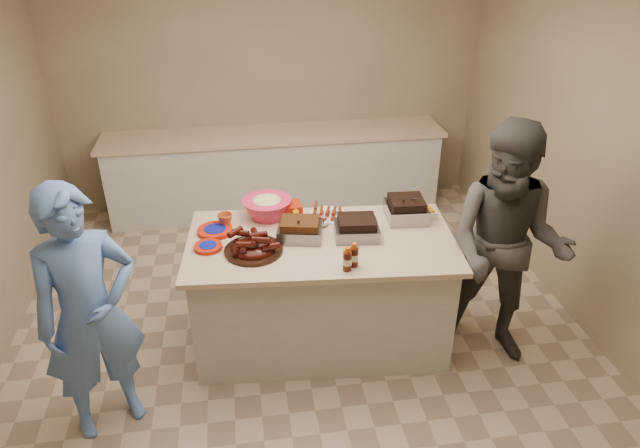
{
  "coord_description": "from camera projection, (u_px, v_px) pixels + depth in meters",
  "views": [
    {
      "loc": [
        -0.39,
        -3.53,
        2.97
      ],
      "look_at": [
        0.15,
        -0.02,
        1.0
      ],
      "focal_mm": 32.0,
      "sensor_mm": 36.0,
      "label": 1
    }
  ],
  "objects": [
    {
      "name": "bbq_bottle_a",
      "position": [
        347.0,
        270.0,
        3.72
      ],
      "size": [
        0.06,
        0.06,
        0.17
      ],
      "primitive_type": "cylinder",
      "rotation": [
        0.0,
        0.0,
        -0.08
      ],
      "color": "#3B1209",
      "rests_on": "island"
    },
    {
      "name": "sausage_plate",
      "position": [
        328.0,
        216.0,
        4.37
      ],
      "size": [
        0.35,
        0.35,
        0.05
      ],
      "primitive_type": "cylinder",
      "rotation": [
        0.0,
        0.0,
        -0.25
      ],
      "color": "silver",
      "rests_on": "island"
    },
    {
      "name": "bbq_bottle_b",
      "position": [
        354.0,
        266.0,
        3.76
      ],
      "size": [
        0.06,
        0.06,
        0.17
      ],
      "primitive_type": "cylinder",
      "rotation": [
        0.0,
        0.0,
        -0.08
      ],
      "color": "#3B1209",
      "rests_on": "island"
    },
    {
      "name": "plate_stack_small",
      "position": [
        208.0,
        248.0,
        3.95
      ],
      "size": [
        0.21,
        0.21,
        0.03
      ],
      "primitive_type": "cylinder",
      "rotation": [
        0.0,
        0.0,
        -0.08
      ],
      "color": "#A01909",
      "rests_on": "island"
    },
    {
      "name": "guest_gray",
      "position": [
        487.0,
        348.0,
        4.39
      ],
      "size": [
        1.75,
        1.99,
        0.69
      ],
      "primitive_type": "imported",
      "rotation": [
        0.0,
        0.0,
        -0.6
      ],
      "color": "#46433F",
      "rests_on": "ground"
    },
    {
      "name": "pulled_pork_tray",
      "position": [
        300.0,
        238.0,
        4.08
      ],
      "size": [
        0.35,
        0.29,
        0.09
      ],
      "primitive_type": "cube",
      "rotation": [
        0.0,
        0.0,
        -0.21
      ],
      "color": "#47230F",
      "rests_on": "island"
    },
    {
      "name": "back_counter",
      "position": [
        276.0,
        172.0,
        6.22
      ],
      "size": [
        3.6,
        0.64,
        0.9
      ],
      "primitive_type": null,
      "color": "beige",
      "rests_on": "ground"
    },
    {
      "name": "guest_blue",
      "position": [
        115.0,
        417.0,
        3.8
      ],
      "size": [
        1.32,
        1.8,
        0.41
      ],
      "primitive_type": "imported",
      "rotation": [
        0.0,
        0.0,
        0.47
      ],
      "color": "#5984CE",
      "rests_on": "ground"
    },
    {
      "name": "island",
      "position": [
        321.0,
        338.0,
        4.49
      ],
      "size": [
        1.98,
        1.15,
        0.9
      ],
      "primitive_type": null,
      "rotation": [
        0.0,
        0.0,
        -0.08
      ],
      "color": "beige",
      "rests_on": "ground"
    },
    {
      "name": "plastic_cup",
      "position": [
        226.0,
        226.0,
        4.23
      ],
      "size": [
        0.12,
        0.11,
        0.11
      ],
      "primitive_type": "imported",
      "rotation": [
        0.0,
        0.0,
        -0.08
      ],
      "color": "#AE4D21",
      "rests_on": "island"
    },
    {
      "name": "brisket_tray",
      "position": [
        356.0,
        236.0,
        4.1
      ],
      "size": [
        0.33,
        0.29,
        0.09
      ],
      "primitive_type": "cube",
      "rotation": [
        0.0,
        0.0,
        -0.1
      ],
      "color": "black",
      "rests_on": "island"
    },
    {
      "name": "rib_platter",
      "position": [
        254.0,
        251.0,
        3.92
      ],
      "size": [
        0.52,
        0.52,
        0.16
      ],
      "primitive_type": null,
      "rotation": [
        0.0,
        0.0,
        -0.36
      ],
      "color": "#3A0B06",
      "rests_on": "island"
    },
    {
      "name": "plate_stack_large",
      "position": [
        215.0,
        232.0,
        4.15
      ],
      "size": [
        0.27,
        0.27,
        0.03
      ],
      "primitive_type": "cylinder",
      "rotation": [
        0.0,
        0.0,
        -0.08
      ],
      "color": "#A01909",
      "rests_on": "island"
    },
    {
      "name": "room",
      "position": [
        301.0,
        334.0,
        4.54
      ],
      "size": [
        4.5,
        5.0,
        2.7
      ],
      "primitive_type": null,
      "color": "gray",
      "rests_on": "ground"
    },
    {
      "name": "sauce_bowl",
      "position": [
        320.0,
        225.0,
        4.24
      ],
      "size": [
        0.14,
        0.05,
        0.14
      ],
      "primitive_type": "imported",
      "rotation": [
        0.0,
        0.0,
        -0.08
      ],
      "color": "silver",
      "rests_on": "island"
    },
    {
      "name": "basket_stack",
      "position": [
        287.0,
        216.0,
        4.36
      ],
      "size": [
        0.23,
        0.18,
        0.11
      ],
      "primitive_type": "cube",
      "rotation": [
        0.0,
        0.0,
        0.1
      ],
      "color": "#A01909",
      "rests_on": "island"
    },
    {
      "name": "roasting_pan",
      "position": [
        405.0,
        219.0,
        4.33
      ],
      "size": [
        0.31,
        0.31,
        0.12
      ],
      "primitive_type": "cube",
      "rotation": [
        0.0,
        0.0,
        -0.06
      ],
      "color": "gray",
      "rests_on": "island"
    },
    {
      "name": "mac_cheese_dish",
      "position": [
        412.0,
        217.0,
        4.36
      ],
      "size": [
        0.34,
        0.28,
        0.08
      ],
      "primitive_type": "cube",
      "rotation": [
        0.0,
        0.0,
        0.18
      ],
      "color": "orange",
      "rests_on": "island"
    },
    {
      "name": "coleslaw_bowl",
      "position": [
        268.0,
        217.0,
        4.35
      ],
      "size": [
        0.4,
        0.4,
        0.26
      ],
      "primitive_type": null,
      "rotation": [
        0.0,
        0.0,
        -0.08
      ],
      "color": "#C6254A",
      "rests_on": "island"
    },
    {
      "name": "mustard_bottle",
      "position": [
        296.0,
        222.0,
        4.28
      ],
      "size": [
        0.05,
        0.05,
        0.13
      ],
      "primitive_type": "cylinder",
      "rotation": [
        0.0,
        0.0,
        -0.08
      ],
      "color": "#DCA400",
      "rests_on": "island"
    }
  ]
}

